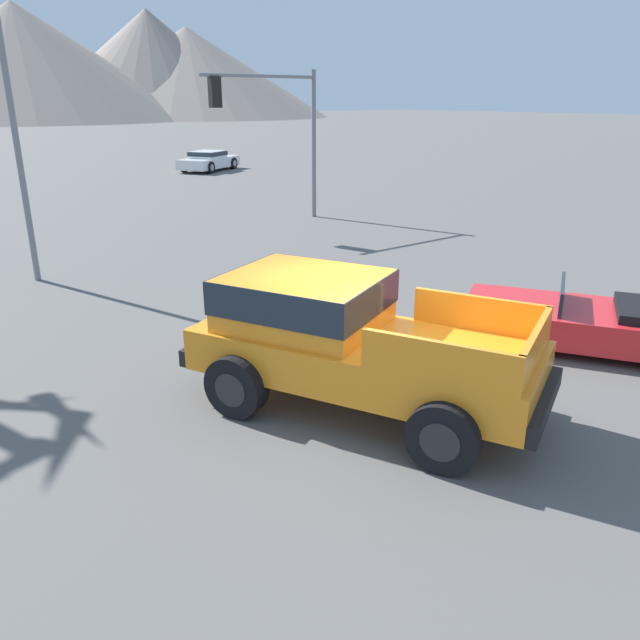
# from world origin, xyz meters

# --- Properties ---
(ground_plane) EXTENTS (320.00, 320.00, 0.00)m
(ground_plane) POSITION_xyz_m (0.00, 0.00, 0.00)
(ground_plane) COLOR #5B5956
(orange_pickup_truck) EXTENTS (3.79, 5.25, 1.81)m
(orange_pickup_truck) POSITION_xyz_m (-0.28, 0.13, 1.03)
(orange_pickup_truck) COLOR orange
(orange_pickup_truck) RESTS_ON ground_plane
(red_convertible_car) EXTENTS (3.63, 4.42, 1.11)m
(red_convertible_car) POSITION_xyz_m (4.43, -0.81, 0.43)
(red_convertible_car) COLOR red
(red_convertible_car) RESTS_ON ground_plane
(parked_car_white) EXTENTS (4.59, 3.75, 1.14)m
(parked_car_white) POSITION_xyz_m (12.46, 28.00, 0.59)
(parked_car_white) COLOR white
(parked_car_white) RESTS_ON ground_plane
(traffic_light_main) EXTENTS (4.41, 0.38, 5.00)m
(traffic_light_main) POSITION_xyz_m (6.49, 12.14, 3.55)
(traffic_light_main) COLOR slate
(traffic_light_main) RESTS_ON ground_plane
(street_lamp_post) EXTENTS (0.90, 0.24, 8.67)m
(street_lamp_post) POSITION_xyz_m (-2.01, 9.43, 5.13)
(street_lamp_post) COLOR slate
(street_lamp_post) RESTS_ON ground_plane
(distant_mountain_range) EXTENTS (135.12, 77.53, 21.44)m
(distant_mountain_range) POSITION_xyz_m (32.85, 126.56, 9.52)
(distant_mountain_range) COLOR gray
(distant_mountain_range) RESTS_ON ground_plane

